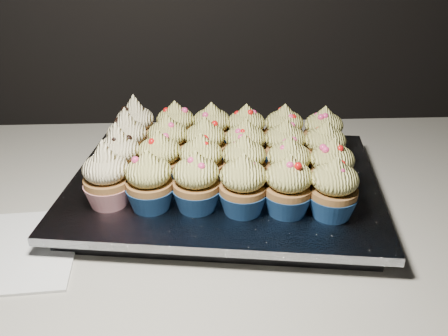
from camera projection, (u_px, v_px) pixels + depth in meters
name	position (u px, v px, depth m)	size (l,w,h in m)	color
worktop	(124.00, 210.00, 0.76)	(2.44, 0.64, 0.04)	beige
napkin	(7.00, 251.00, 0.63)	(0.17, 0.17, 0.00)	white
baking_tray	(224.00, 191.00, 0.75)	(0.41, 0.31, 0.02)	black
foil_lining	(224.00, 181.00, 0.74)	(0.45, 0.35, 0.01)	silver
cupcake_0	(106.00, 178.00, 0.65)	(0.06, 0.06, 0.10)	#A61725
cupcake_1	(149.00, 182.00, 0.65)	(0.06, 0.06, 0.08)	navy
cupcake_2	(196.00, 183.00, 0.64)	(0.06, 0.06, 0.08)	navy
cupcake_3	(243.00, 186.00, 0.64)	(0.06, 0.06, 0.08)	navy
cupcake_4	(288.00, 187.00, 0.63)	(0.06, 0.06, 0.08)	navy
cupcake_5	(334.00, 190.00, 0.63)	(0.06, 0.06, 0.08)	navy
cupcake_6	(119.00, 158.00, 0.70)	(0.06, 0.06, 0.10)	#A61725
cupcake_7	(160.00, 161.00, 0.70)	(0.06, 0.06, 0.08)	navy
cupcake_8	(201.00, 164.00, 0.69)	(0.06, 0.06, 0.08)	navy
cupcake_9	(244.00, 165.00, 0.69)	(0.06, 0.06, 0.08)	navy
cupcake_10	(288.00, 167.00, 0.68)	(0.06, 0.06, 0.08)	navy
cupcake_11	(331.00, 169.00, 0.68)	(0.06, 0.06, 0.08)	navy
cupcake_12	(127.00, 141.00, 0.76)	(0.06, 0.06, 0.10)	#A61725
cupcake_13	(168.00, 143.00, 0.75)	(0.06, 0.06, 0.08)	navy
cupcake_14	(205.00, 145.00, 0.75)	(0.06, 0.06, 0.08)	navy
cupcake_15	(245.00, 147.00, 0.74)	(0.06, 0.06, 0.08)	navy
cupcake_16	(285.00, 148.00, 0.74)	(0.06, 0.06, 0.08)	navy
cupcake_17	(325.00, 150.00, 0.73)	(0.06, 0.06, 0.08)	navy
cupcake_18	(136.00, 126.00, 0.81)	(0.06, 0.06, 0.10)	#A61725
cupcake_19	(176.00, 128.00, 0.81)	(0.06, 0.06, 0.08)	navy
cupcake_20	(212.00, 130.00, 0.80)	(0.06, 0.06, 0.08)	navy
cupcake_21	(246.00, 131.00, 0.79)	(0.06, 0.06, 0.08)	navy
cupcake_22	(284.00, 132.00, 0.79)	(0.06, 0.06, 0.08)	navy
cupcake_23	(323.00, 134.00, 0.78)	(0.06, 0.06, 0.08)	navy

